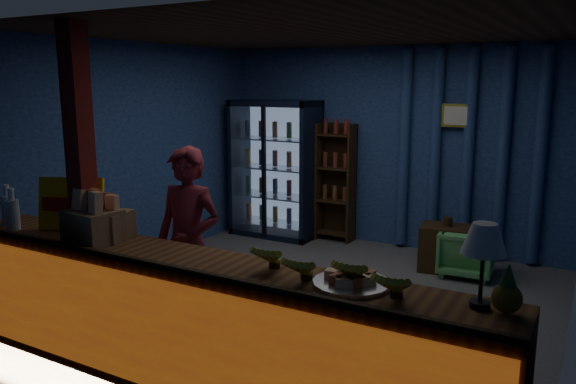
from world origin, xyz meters
name	(u,v)px	position (x,y,z in m)	size (l,w,h in m)	color
ground	(314,297)	(0.00, 0.00, 0.00)	(4.60, 4.60, 0.00)	#515154
room_walls	(315,143)	(0.00, 0.00, 1.57)	(4.60, 4.60, 4.60)	navy
counter	(193,323)	(0.00, -1.91, 0.48)	(4.40, 0.57, 0.99)	brown
support_post	(83,194)	(-1.05, -1.90, 1.30)	(0.16, 0.16, 2.60)	maroon
beverage_cooler	(278,169)	(-1.55, 1.92, 0.93)	(1.20, 0.62, 1.90)	black
bottle_shelf	(337,183)	(-0.70, 2.06, 0.79)	(0.50, 0.28, 1.60)	#342210
curtain_folds	(468,153)	(1.00, 2.14, 1.30)	(1.74, 0.14, 2.50)	navy
framed_picture	(457,116)	(0.85, 2.10, 1.75)	(0.36, 0.04, 0.28)	gold
shopkeeper	(188,244)	(-0.52, -1.30, 0.82)	(0.60, 0.39, 1.64)	maroon
green_chair	(467,252)	(1.19, 1.43, 0.27)	(0.57, 0.59, 0.53)	#55AB58
side_table	(446,248)	(0.95, 1.49, 0.27)	(0.64, 0.50, 0.63)	#342210
yellow_sign	(71,204)	(-1.35, -1.78, 1.17)	(0.54, 0.32, 0.44)	yellow
snack_box_left	(93,224)	(-0.92, -1.94, 1.09)	(0.41, 0.34, 0.41)	#906846
snack_box_centre	(107,223)	(-0.89, -1.83, 1.08)	(0.37, 0.32, 0.36)	#906846
pastry_tray	(352,281)	(1.17, -1.83, 0.98)	(0.47, 0.47, 0.08)	silver
banana_bunches	(328,269)	(1.03, -1.87, 1.04)	(1.13, 0.31, 0.18)	gold
table_lamp	(484,242)	(1.91, -1.81, 1.32)	(0.24, 0.24, 0.47)	black
pineapple	(507,294)	(2.05, -1.83, 1.06)	(0.16, 0.16, 0.27)	olive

